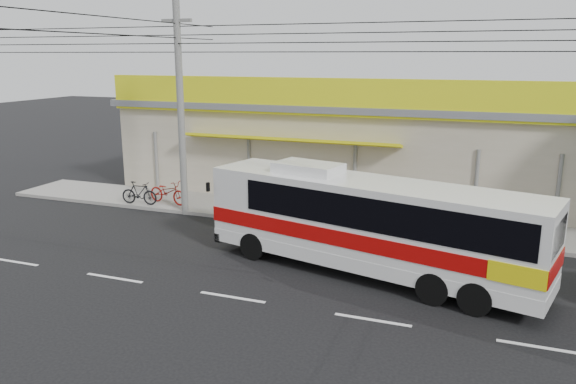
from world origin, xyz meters
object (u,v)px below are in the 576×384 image
motorbike_dark (139,193)px  utility_pole (177,38)px  motorbike_red (168,192)px  coach_bus (374,221)px

motorbike_dark → utility_pole: utility_pole is taller
motorbike_dark → utility_pole: size_ratio=0.05×
motorbike_red → utility_pole: size_ratio=0.06×
utility_pole → motorbike_dark: bearing=175.8°
motorbike_red → motorbike_dark: size_ratio=1.19×
coach_bus → utility_pole: utility_pole is taller
coach_bus → motorbike_dark: size_ratio=6.32×
motorbike_red → utility_pole: 6.78m
coach_bus → motorbike_dark: (-11.41, 4.16, -1.09)m
motorbike_red → motorbike_dark: motorbike_red is taller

